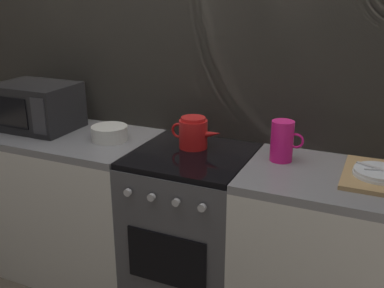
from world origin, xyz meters
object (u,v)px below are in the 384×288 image
Objects in this scene: kettle at (193,133)px; pitcher at (282,141)px; microwave at (37,106)px; stove_unit at (192,231)px; mixing_bowl at (110,133)px; dish_pile at (378,175)px.

kettle is 0.47m from pitcher.
microwave is 2.30× the size of pitcher.
stove_unit is at bearing -71.84° from kettle.
stove_unit is 0.70m from mixing_bowl.
microwave is 2.30× the size of mixing_bowl.
stove_unit is 3.16× the size of kettle.
dish_pile is at bearing 1.46° from mixing_bowl.
mixing_bowl is 1.00× the size of pitcher.
microwave is at bearing 178.32° from mixing_bowl.
mixing_bowl is at bearing -170.76° from kettle.
mixing_bowl is (-0.50, 0.01, 0.49)m from stove_unit.
microwave is 1.46m from pitcher.
microwave is 1.15× the size of dish_pile.
mixing_bowl reaches higher than dish_pile.
kettle is at bearing 3.58° from microwave.
microwave is at bearing 178.72° from stove_unit.
microwave is at bearing -177.39° from pitcher.
mixing_bowl is 0.95m from pitcher.
dish_pile is (1.39, 0.04, -0.02)m from mixing_bowl.
kettle reaches higher than stove_unit.
stove_unit is at bearing -0.87° from mixing_bowl.
dish_pile is at bearing -2.60° from kettle.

